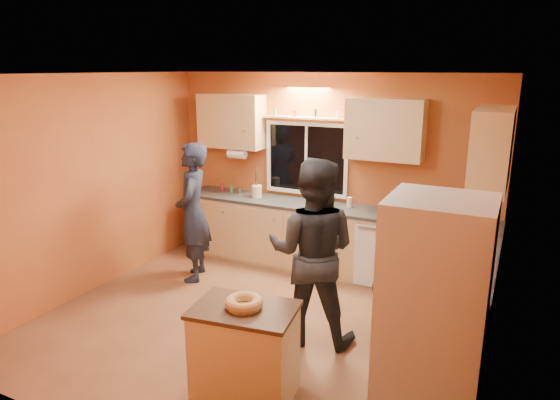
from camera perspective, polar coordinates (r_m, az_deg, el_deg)
The scene contains 14 objects.
ground at distance 5.52m, azimuth -2.52°, elevation -13.92°, with size 4.50×4.50×0.00m, color brown.
room_shell at distance 5.25m, azimuth 0.57°, elevation 3.46°, with size 4.54×4.04×2.61m.
back_counter at distance 6.74m, azimuth 4.45°, elevation -4.25°, with size 4.23×0.62×0.90m.
right_counter at distance 5.24m, azimuth 19.72°, elevation -10.97°, with size 0.62×1.84×0.90m.
refrigerator at distance 3.89m, azimuth 17.05°, elevation -12.75°, with size 0.72×0.70×1.80m, color silver.
island at distance 4.28m, azimuth -4.02°, elevation -16.89°, with size 0.90×0.67×0.80m.
bundt_pastry at distance 4.07m, azimuth -4.14°, elevation -11.61°, with size 0.31×0.31×0.09m, color #B07848.
person_left at distance 6.40m, azimuth -9.93°, elevation -1.41°, with size 0.65×0.42×1.77m, color black.
person_center at distance 4.87m, azimuth 3.72°, elevation -5.95°, with size 0.90×0.70×1.86m, color black.
person_right at distance 4.80m, azimuth 14.10°, elevation -8.58°, with size 0.92×0.38×1.57m, color #353C26.
mixing_bowl at distance 6.34m, azimuth 13.84°, elevation -1.27°, with size 0.33×0.33×0.08m, color black.
utensil_crock at distance 6.97m, azimuth -2.67°, elevation 0.99°, with size 0.14×0.14×0.17m, color beige.
potted_plant at distance 4.77m, azimuth 19.46°, elevation -5.65°, with size 0.28×0.24×0.31m, color gray.
red_box at distance 4.99m, azimuth 19.99°, elevation -6.24°, with size 0.16×0.12×0.07m, color #A41924.
Camera 1 is at (2.33, -4.23, 2.66)m, focal length 32.00 mm.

